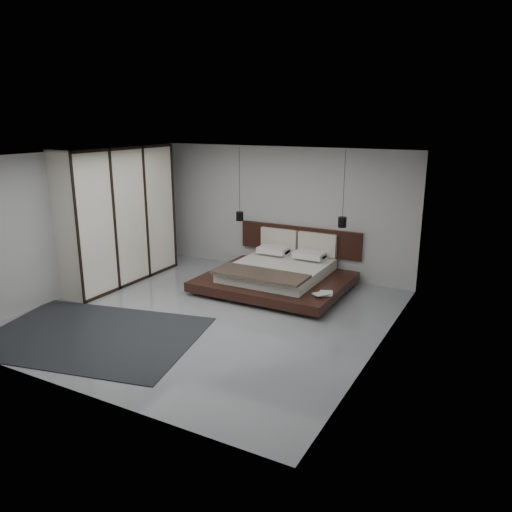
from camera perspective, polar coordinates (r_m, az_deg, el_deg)
The scene contains 14 objects.
floor at distance 9.02m, azimuth -5.31°, elevation -6.65°, with size 6.00×6.00×0.00m, color gray.
ceiling at distance 8.38m, azimuth -5.79°, elevation 11.39°, with size 6.00×6.00×0.00m, color white.
wall_back at distance 11.15m, azimuth 3.06°, elevation 5.21°, with size 6.00×6.00×0.00m, color #B0AFAD.
wall_front at distance 6.42m, azimuth -20.56°, elevation -3.59°, with size 6.00×6.00×0.00m, color #B0AFAD.
wall_left at distance 10.52m, azimuth -19.30°, elevation 3.74°, with size 6.00×6.00×0.00m, color #B0AFAD.
wall_right at distance 7.40m, azimuth 14.19°, elevation -0.58°, with size 6.00×6.00×0.00m, color #B0AFAD.
lattice_screen at distance 12.26m, azimuth -10.70°, elevation 5.43°, with size 0.05×0.90×2.60m, color black.
bed at distance 10.27m, azimuth 2.55°, elevation -2.06°, with size 2.84×2.42×1.09m.
book_lower at distance 9.27m, azimuth 7.28°, elevation -4.24°, with size 0.24×0.32×0.03m, color #99724C.
book_upper at distance 9.24m, azimuth 7.10°, elevation -4.13°, with size 0.21×0.28×0.02m, color #99724C.
pendant_left at distance 10.94m, azimuth -1.87°, elevation 4.63°, with size 0.16×0.16×1.58m.
pendant_right at distance 9.98m, azimuth 9.83°, elevation 3.88°, with size 0.17×0.17×1.49m.
wardrobe at distance 10.80m, azimuth -15.40°, elevation 4.45°, with size 0.68×2.89×2.84m.
rug at distance 8.55m, azimuth -18.17°, elevation -8.62°, with size 3.35×2.40×0.01m, color black.
Camera 1 is at (4.67, -6.93, 3.39)m, focal length 35.00 mm.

